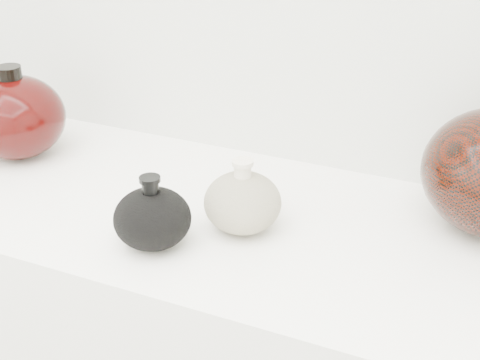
% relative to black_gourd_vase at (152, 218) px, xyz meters
% --- Properties ---
extents(black_gourd_vase, '(0.15, 0.15, 0.12)m').
position_rel_black_gourd_vase_xyz_m(black_gourd_vase, '(0.00, 0.00, 0.00)').
color(black_gourd_vase, black).
rests_on(black_gourd_vase, display_counter).
extents(cream_gourd_vase, '(0.13, 0.13, 0.12)m').
position_rel_black_gourd_vase_xyz_m(cream_gourd_vase, '(0.11, 0.10, 0.00)').
color(cream_gourd_vase, '#BBB08F').
rests_on(cream_gourd_vase, display_counter).
extents(left_round_pot, '(0.21, 0.21, 0.19)m').
position_rel_black_gourd_vase_xyz_m(left_round_pot, '(-0.42, 0.18, 0.03)').
color(left_round_pot, black).
rests_on(left_round_pot, display_counter).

